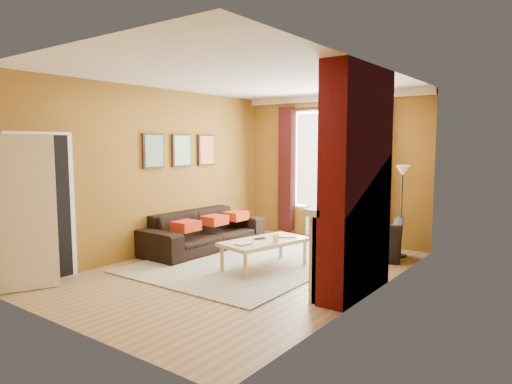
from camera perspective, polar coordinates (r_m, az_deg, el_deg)
ground at (r=6.85m, az=-1.26°, el=-9.79°), size 5.50×5.50×0.00m
room_walls at (r=6.48m, az=4.63°, el=1.70°), size 3.82×5.54×2.83m
striped_rug at (r=7.44m, az=-0.58°, el=-8.41°), size 2.70×3.70×0.02m
sofa at (r=8.14m, az=-6.47°, el=-4.79°), size 0.98×2.37×0.68m
armchair at (r=7.72m, az=14.15°, el=-5.65°), size 1.22×1.14×0.65m
coffee_table at (r=6.84m, az=1.08°, el=-6.41°), size 0.93×1.44×0.44m
wicker_stool at (r=8.63m, az=10.17°, el=-4.87°), size 0.49×0.49×0.49m
floor_lamp at (r=7.84m, az=17.82°, el=0.84°), size 0.25×0.25×1.52m
book_a at (r=6.60m, az=-2.10°, el=-6.35°), size 0.21×0.26×0.02m
book_b at (r=7.16m, az=4.00°, el=-5.38°), size 0.33×0.31×0.02m
mug at (r=6.67m, az=2.51°, el=-5.87°), size 0.11×0.11×0.10m
tv_remote at (r=6.88m, az=0.48°, el=-5.83°), size 0.13×0.18×0.02m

